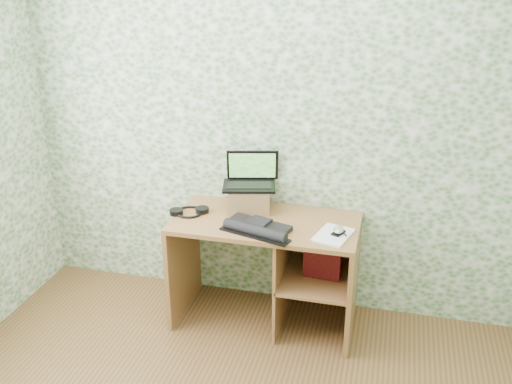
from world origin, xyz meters
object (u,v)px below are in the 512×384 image
(laptop, at_px, (250,178))
(notepad, at_px, (333,235))
(riser, at_px, (249,198))
(keyboard, at_px, (257,228))
(desk, at_px, (278,257))

(laptop, height_order, notepad, laptop)
(riser, xyz_separation_m, keyboard, (0.13, -0.30, -0.06))
(desk, relative_size, laptop, 3.07)
(riser, bearing_deg, keyboard, -66.59)
(keyboard, height_order, notepad, keyboard)
(desk, xyz_separation_m, laptop, (-0.23, 0.15, 0.49))
(keyboard, relative_size, notepad, 1.73)
(riser, xyz_separation_m, laptop, (0.00, 0.04, 0.14))
(desk, relative_size, riser, 4.42)
(desk, height_order, keyboard, keyboard)
(desk, bearing_deg, keyboard, -116.83)
(keyboard, bearing_deg, notepad, 21.85)
(laptop, xyz_separation_m, notepad, (0.60, -0.29, -0.21))
(laptop, distance_m, notepad, 0.70)
(keyboard, distance_m, notepad, 0.47)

